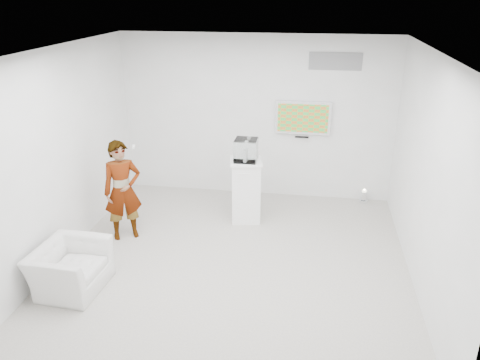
{
  "coord_description": "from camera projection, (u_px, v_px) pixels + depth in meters",
  "views": [
    {
      "loc": [
        1.02,
        -5.83,
        3.72
      ],
      "look_at": [
        -0.0,
        0.6,
        1.03
      ],
      "focal_mm": 35.0,
      "sensor_mm": 36.0,
      "label": 1
    }
  ],
  "objects": [
    {
      "name": "room",
      "position": [
        233.0,
        165.0,
        6.32
      ],
      "size": [
        5.01,
        5.01,
        3.0
      ],
      "color": "#BCB7AC",
      "rests_on": "ground"
    },
    {
      "name": "console",
      "position": [
        246.0,
        154.0,
        7.67
      ],
      "size": [
        0.05,
        0.16,
        0.22
      ],
      "primitive_type": "cube",
      "rotation": [
        0.0,
        0.0,
        -0.03
      ],
      "color": "white",
      "rests_on": "pedestal"
    },
    {
      "name": "armchair",
      "position": [
        70.0,
        268.0,
        6.15
      ],
      "size": [
        0.87,
        0.98,
        0.61
      ],
      "primitive_type": "imported",
      "rotation": [
        0.0,
        0.0,
        1.51
      ],
      "color": "silver",
      "rests_on": "room"
    },
    {
      "name": "tv",
      "position": [
        303.0,
        118.0,
        8.41
      ],
      "size": [
        1.0,
        0.08,
        0.6
      ],
      "primitive_type": "cube",
      "color": "silver",
      "rests_on": "room"
    },
    {
      "name": "person",
      "position": [
        123.0,
        191.0,
        7.25
      ],
      "size": [
        0.7,
        0.63,
        1.6
      ],
      "primitive_type": "imported",
      "rotation": [
        0.0,
        0.0,
        0.53
      ],
      "color": "silver",
      "rests_on": "room"
    },
    {
      "name": "wii_remote",
      "position": [
        134.0,
        147.0,
        7.22
      ],
      "size": [
        0.07,
        0.13,
        0.03
      ],
      "primitive_type": "cube",
      "rotation": [
        0.0,
        0.0,
        0.28
      ],
      "color": "white",
      "rests_on": "person"
    },
    {
      "name": "vitrine",
      "position": [
        246.0,
        150.0,
        7.64
      ],
      "size": [
        0.36,
        0.36,
        0.36
      ],
      "primitive_type": "cube",
      "rotation": [
        0.0,
        0.0,
        -0.0
      ],
      "color": "white",
      "rests_on": "pedestal"
    },
    {
      "name": "logo_decal",
      "position": [
        335.0,
        61.0,
        7.99
      ],
      "size": [
        0.9,
        0.02,
        0.3
      ],
      "primitive_type": "cube",
      "color": "gray",
      "rests_on": "room"
    },
    {
      "name": "floor_uplight",
      "position": [
        364.0,
        196.0,
        8.69
      ],
      "size": [
        0.19,
        0.19,
        0.25
      ],
      "primitive_type": "cylinder",
      "rotation": [
        0.0,
        0.0,
        -0.21
      ],
      "color": "white",
      "rests_on": "room"
    },
    {
      "name": "pedestal",
      "position": [
        246.0,
        190.0,
        7.91
      ],
      "size": [
        0.61,
        0.61,
        1.08
      ],
      "primitive_type": "cube",
      "rotation": [
        0.0,
        0.0,
        0.18
      ],
      "color": "white",
      "rests_on": "room"
    }
  ]
}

